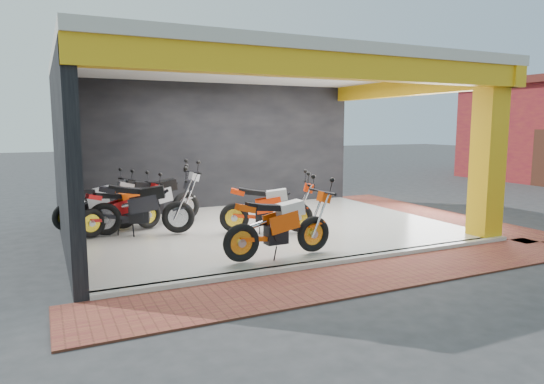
{
  "coord_description": "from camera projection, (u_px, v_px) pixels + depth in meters",
  "views": [
    {
      "loc": [
        -4.47,
        -7.77,
        2.36
      ],
      "look_at": [
        0.07,
        1.76,
        0.9
      ],
      "focal_mm": 32.0,
      "sensor_mm": 36.0,
      "label": 1
    }
  ],
  "objects": [
    {
      "name": "paver_front",
      "position": [
        366.0,
        276.0,
        7.56
      ],
      "size": [
        9.0,
        1.4,
        0.03
      ],
      "primitive_type": "cube",
      "color": "brown",
      "rests_on": "ground"
    },
    {
      "name": "moto_row_d",
      "position": [
        185.0,
        192.0,
        11.32
      ],
      "size": [
        2.41,
        1.25,
        1.4
      ],
      "primitive_type": null,
      "rotation": [
        0.0,
        0.0,
        0.18
      ],
      "color": "#9DA0A5",
      "rests_on": "showroom_floor"
    },
    {
      "name": "header_beam_front",
      "position": [
        342.0,
        66.0,
        7.83
      ],
      "size": [
        8.4,
        0.3,
        0.4
      ],
      "primitive_type": "cube",
      "color": "gold",
      "rests_on": "corner_column"
    },
    {
      "name": "back_wall",
      "position": [
        218.0,
        147.0,
        13.5
      ],
      "size": [
        8.2,
        0.2,
        3.5
      ],
      "primitive_type": "cube",
      "color": "black",
      "rests_on": "ground"
    },
    {
      "name": "ground",
      "position": [
        309.0,
        251.0,
        9.18
      ],
      "size": [
        80.0,
        80.0,
        0.0
      ],
      "primitive_type": "plane",
      "color": "#2D2D30",
      "rests_on": "ground"
    },
    {
      "name": "floor_kerb",
      "position": [
        338.0,
        262.0,
        8.26
      ],
      "size": [
        8.0,
        0.2,
        0.1
      ],
      "primitive_type": "cube",
      "color": "white",
      "rests_on": "ground"
    },
    {
      "name": "header_beam_right",
      "position": [
        408.0,
        88.0,
        12.22
      ],
      "size": [
        0.3,
        6.4,
        0.4
      ],
      "primitive_type": "cube",
      "color": "gold",
      "rests_on": "corner_column"
    },
    {
      "name": "corner_column",
      "position": [
        488.0,
        155.0,
        9.86
      ],
      "size": [
        0.5,
        0.5,
        3.5
      ],
      "primitive_type": "cube",
      "color": "gold",
      "rests_on": "ground"
    },
    {
      "name": "moto_row_b",
      "position": [
        178.0,
        201.0,
        10.02
      ],
      "size": [
        2.41,
        1.46,
        1.38
      ],
      "primitive_type": null,
      "rotation": [
        0.0,
        0.0,
        -0.29
      ],
      "color": "black",
      "rests_on": "showroom_floor"
    },
    {
      "name": "moto_hero",
      "position": [
        313.0,
        217.0,
        8.54
      ],
      "size": [
        2.18,
        0.87,
        1.31
      ],
      "primitive_type": null,
      "rotation": [
        0.0,
        0.0,
        0.04
      ],
      "color": "#DA4609",
      "rests_on": "showroom_floor"
    },
    {
      "name": "moto_row_a",
      "position": [
        298.0,
        203.0,
        10.15
      ],
      "size": [
        2.21,
        1.53,
        1.27
      ],
      "primitive_type": null,
      "rotation": [
        0.0,
        0.0,
        -0.41
      ],
      "color": "#F1320A",
      "rests_on": "showroom_floor"
    },
    {
      "name": "showroom_ceiling",
      "position": [
        264.0,
        67.0,
        10.47
      ],
      "size": [
        8.4,
        6.4,
        0.2
      ],
      "primitive_type": "cube",
      "color": "beige",
      "rests_on": "corner_column"
    },
    {
      "name": "left_wall",
      "position": [
        64.0,
        158.0,
        8.98
      ],
      "size": [
        0.2,
        6.2,
        3.5
      ],
      "primitive_type": "cube",
      "color": "black",
      "rests_on": "ground"
    },
    {
      "name": "paver_right",
      "position": [
        427.0,
        213.0,
        13.01
      ],
      "size": [
        1.4,
        7.0,
        0.03
      ],
      "primitive_type": "cube",
      "color": "brown",
      "rests_on": "ground"
    },
    {
      "name": "moto_row_e",
      "position": [
        121.0,
        197.0,
        11.2
      ],
      "size": [
        2.11,
        1.37,
        1.21
      ],
      "primitive_type": null,
      "rotation": [
        0.0,
        0.0,
        0.35
      ],
      "color": "#9A9CA1",
      "rests_on": "showroom_floor"
    },
    {
      "name": "moto_row_c",
      "position": [
        148.0,
        202.0,
        10.52
      ],
      "size": [
        2.1,
        1.32,
        1.2
      ],
      "primitive_type": null,
      "rotation": [
        0.0,
        0.0,
        0.33
      ],
      "color": "red",
      "rests_on": "showroom_floor"
    },
    {
      "name": "showroom_floor",
      "position": [
        265.0,
        228.0,
        10.96
      ],
      "size": [
        8.0,
        6.0,
        0.1
      ],
      "primitive_type": "cube",
      "color": "white",
      "rests_on": "ground"
    }
  ]
}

